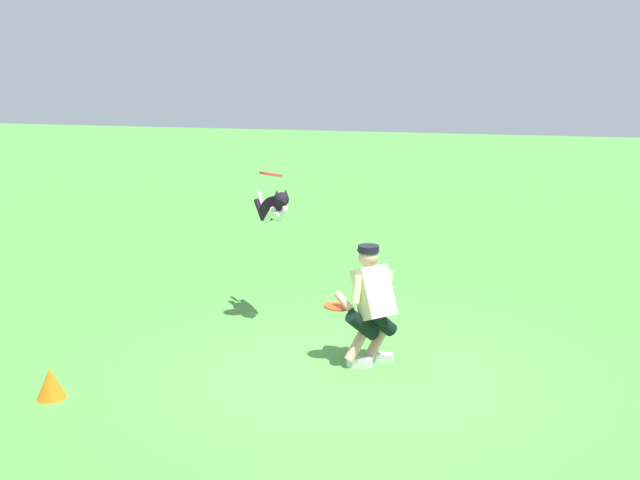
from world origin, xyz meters
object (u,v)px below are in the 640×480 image
object	(u,v)px
training_cone	(51,383)
dog	(272,208)
person	(371,302)
frisbee_flying	(271,174)
frisbee_held	(336,307)

from	to	relation	value
training_cone	dog	bearing A→B (deg)	-113.99
person	dog	bearing A→B (deg)	2.79
person	dog	size ratio (longest dim) A/B	1.43
dog	frisbee_flying	xyz separation A→B (m)	(-0.09, 0.29, 0.46)
frisbee_flying	training_cone	world-z (taller)	frisbee_flying
frisbee_flying	dog	bearing A→B (deg)	-72.43
dog	person	bearing A→B (deg)	14.92
frisbee_held	training_cone	size ratio (longest dim) A/B	0.87
person	frisbee_flying	xyz separation A→B (m)	(1.40, -0.88, 1.18)
frisbee_flying	frisbee_held	world-z (taller)	frisbee_flying
frisbee_flying	frisbee_held	xyz separation A→B (m)	(-1.02, 0.87, -1.27)
frisbee_held	training_cone	xyz separation A→B (m)	(2.38, 1.70, -0.46)
person	frisbee_held	bearing A→B (deg)	38.35
frisbee_flying	training_cone	xyz separation A→B (m)	(1.36, 2.57, -1.72)
person	training_cone	size ratio (longest dim) A/B	4.18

